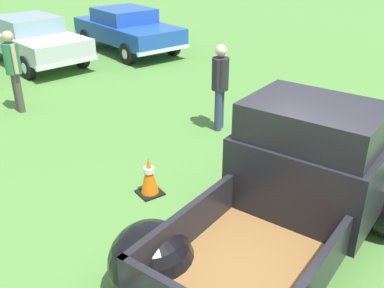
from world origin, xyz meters
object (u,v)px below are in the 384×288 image
at_px(vintage_pickup_truck, 300,196).
at_px(lane_cone_0, 286,118).
at_px(spectator_1, 220,82).
at_px(show_car_3, 127,28).
at_px(lane_cone_1, 149,176).
at_px(spectator_0, 13,66).
at_px(show_car_2, 31,38).

relative_size(vintage_pickup_truck, lane_cone_0, 7.93).
relative_size(spectator_1, lane_cone_0, 2.79).
height_order(show_car_3, spectator_1, spectator_1).
bearing_deg(spectator_1, lane_cone_1, -96.67).
distance_m(vintage_pickup_truck, lane_cone_0, 3.70).
bearing_deg(spectator_0, show_car_3, 35.29).
relative_size(vintage_pickup_truck, show_car_3, 1.13).
bearing_deg(lane_cone_0, vintage_pickup_truck, -133.87).
bearing_deg(lane_cone_1, vintage_pickup_truck, -66.95).
xyz_separation_m(spectator_1, lane_cone_0, (1.01, -0.91, -0.70)).
distance_m(show_car_3, lane_cone_1, 9.33).
height_order(vintage_pickup_truck, spectator_1, vintage_pickup_truck).
distance_m(spectator_0, lane_cone_0, 6.01).
height_order(show_car_2, spectator_1, spectator_1).
distance_m(spectator_0, lane_cone_1, 4.89).
distance_m(show_car_2, lane_cone_0, 8.62).
bearing_deg(show_car_3, lane_cone_0, -7.82).
relative_size(show_car_3, spectator_1, 2.52).
xyz_separation_m(vintage_pickup_truck, spectator_0, (-1.59, 6.95, 0.29)).
distance_m(vintage_pickup_truck, lane_cone_1, 2.39).
bearing_deg(show_car_2, lane_cone_1, -13.85).
relative_size(spectator_1, lane_cone_1, 2.79).
bearing_deg(vintage_pickup_truck, lane_cone_1, 94.12).
relative_size(spectator_0, lane_cone_0, 2.89).
distance_m(vintage_pickup_truck, spectator_1, 3.88).
bearing_deg(lane_cone_0, show_car_2, 107.78).
relative_size(vintage_pickup_truck, spectator_1, 2.84).
height_order(spectator_0, lane_cone_0, spectator_0).
bearing_deg(show_car_2, show_car_3, 77.07).
bearing_deg(lane_cone_1, spectator_1, 29.59).
distance_m(vintage_pickup_truck, show_car_2, 10.84).
bearing_deg(lane_cone_0, lane_cone_1, -172.06).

